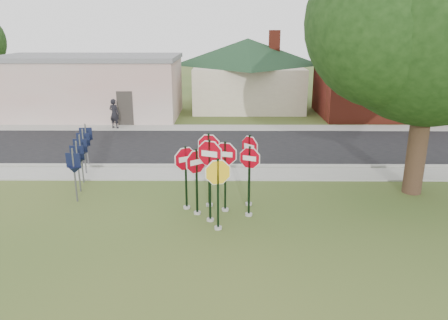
{
  "coord_description": "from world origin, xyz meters",
  "views": [
    {
      "loc": [
        0.43,
        -12.16,
        6.1
      ],
      "look_at": [
        0.33,
        2.0,
        1.74
      ],
      "focal_mm": 35.0,
      "sensor_mm": 36.0,
      "label": 1
    }
  ],
  "objects_px": {
    "oak_tree": "(435,14)",
    "pedestrian": "(114,114)",
    "stop_sign_center": "(210,168)",
    "stop_sign_left": "(197,173)",
    "stop_sign_yellow": "(218,185)"
  },
  "relations": [
    {
      "from": "oak_tree",
      "to": "pedestrian",
      "type": "bearing_deg",
      "value": 142.78
    },
    {
      "from": "stop_sign_center",
      "to": "stop_sign_left",
      "type": "distance_m",
      "value": 0.79
    },
    {
      "from": "stop_sign_center",
      "to": "pedestrian",
      "type": "xyz_separation_m",
      "value": [
        -6.37,
        13.24,
        -0.86
      ]
    },
    {
      "from": "stop_sign_left",
      "to": "pedestrian",
      "type": "height_order",
      "value": "stop_sign_left"
    },
    {
      "from": "oak_tree",
      "to": "stop_sign_center",
      "type": "bearing_deg",
      "value": -161.01
    },
    {
      "from": "stop_sign_yellow",
      "to": "oak_tree",
      "type": "height_order",
      "value": "oak_tree"
    },
    {
      "from": "stop_sign_center",
      "to": "stop_sign_left",
      "type": "bearing_deg",
      "value": 130.31
    },
    {
      "from": "stop_sign_left",
      "to": "oak_tree",
      "type": "bearing_deg",
      "value": 14.43
    },
    {
      "from": "oak_tree",
      "to": "stop_sign_yellow",
      "type": "bearing_deg",
      "value": -156.31
    },
    {
      "from": "stop_sign_center",
      "to": "pedestrian",
      "type": "relative_size",
      "value": 1.58
    },
    {
      "from": "stop_sign_yellow",
      "to": "stop_sign_left",
      "type": "relative_size",
      "value": 1.01
    },
    {
      "from": "stop_sign_center",
      "to": "oak_tree",
      "type": "height_order",
      "value": "oak_tree"
    },
    {
      "from": "oak_tree",
      "to": "pedestrian",
      "type": "relative_size",
      "value": 6.23
    },
    {
      "from": "stop_sign_yellow",
      "to": "pedestrian",
      "type": "bearing_deg",
      "value": 115.62
    },
    {
      "from": "oak_tree",
      "to": "pedestrian",
      "type": "height_order",
      "value": "oak_tree"
    }
  ]
}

